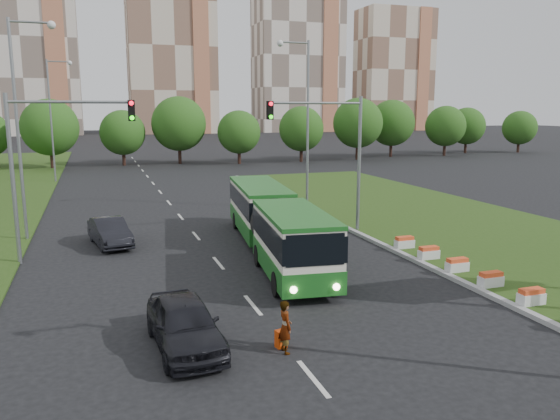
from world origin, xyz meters
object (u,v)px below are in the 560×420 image
object	(u,v)px
traffic_mast_left	(48,151)
pedestrian	(285,327)
car_left_near	(185,323)
shopping_trolley	(281,339)
traffic_mast_median	(334,143)
car_left_far	(110,232)
articulated_bus	(271,222)

from	to	relation	value
traffic_mast_left	pedestrian	size ratio (longest dim) A/B	4.85
car_left_near	pedestrian	xyz separation A→B (m)	(2.83, -1.31, 0.03)
car_left_near	pedestrian	world-z (taller)	pedestrian
traffic_mast_left	shopping_trolley	size ratio (longest dim) A/B	14.46
traffic_mast_median	shopping_trolley	xyz separation A→B (m)	(-7.97, -13.84, -5.08)
traffic_mast_median	traffic_mast_left	bearing A→B (deg)	-176.23
car_left_far	pedestrian	distance (m)	16.18
traffic_mast_median	shopping_trolley	distance (m)	16.75
articulated_bus	pedestrian	size ratio (longest dim) A/B	9.72
articulated_bus	shopping_trolley	bearing A→B (deg)	-99.49
car_left_far	pedestrian	world-z (taller)	pedestrian
articulated_bus	car_left_far	size ratio (longest dim) A/B	3.57
shopping_trolley	articulated_bus	bearing A→B (deg)	62.46
traffic_mast_left	pedestrian	world-z (taller)	traffic_mast_left
traffic_mast_left	car_left_near	bearing A→B (deg)	-69.84
traffic_mast_median	car_left_near	bearing A→B (deg)	-129.88
traffic_mast_median	articulated_bus	size ratio (longest dim) A/B	0.50
car_left_far	pedestrian	size ratio (longest dim) A/B	2.72
traffic_mast_left	articulated_bus	size ratio (longest dim) A/B	0.50
traffic_mast_median	car_left_near	size ratio (longest dim) A/B	1.71
traffic_mast_left	car_left_far	distance (m)	5.76
car_left_near	car_left_far	size ratio (longest dim) A/B	1.04
traffic_mast_median	car_left_far	size ratio (longest dim) A/B	1.78
articulated_bus	pedestrian	distance (m)	11.70
shopping_trolley	pedestrian	bearing A→B (deg)	-99.66
traffic_mast_median	traffic_mast_left	xyz separation A→B (m)	(-15.16, -1.00, 0.00)
car_left_far	shopping_trolley	world-z (taller)	car_left_far
car_left_near	pedestrian	size ratio (longest dim) A/B	2.84
articulated_bus	car_left_far	xyz separation A→B (m)	(-7.79, 4.27, -0.88)
articulated_bus	car_left_near	world-z (taller)	articulated_bus
traffic_mast_median	articulated_bus	bearing A→B (deg)	-148.05
traffic_mast_left	shopping_trolley	distance (m)	15.57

